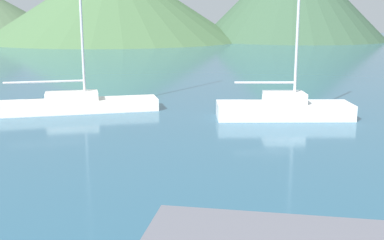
% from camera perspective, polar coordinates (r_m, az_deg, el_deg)
% --- Properties ---
extents(sailboat_inner, '(8.08, 3.26, 10.35)m').
position_cam_1_polar(sailboat_inner, '(23.13, -14.00, 2.01)').
color(sailboat_inner, white).
rests_on(sailboat_inner, ground_plane).
extents(sailboat_middle, '(5.86, 1.81, 7.30)m').
position_cam_1_polar(sailboat_middle, '(21.46, 10.85, 1.43)').
color(sailboat_middle, white).
rests_on(sailboat_middle, ground_plane).
extents(hill_central, '(44.08, 44.08, 13.97)m').
position_cam_1_polar(hill_central, '(86.51, -9.29, 13.91)').
color(hill_central, '#476B42').
rests_on(hill_central, ground_plane).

